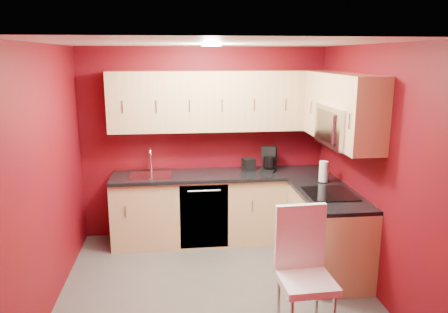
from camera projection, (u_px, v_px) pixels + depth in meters
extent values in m
plane|color=#4E4C49|center=(215.00, 286.00, 4.63)|extent=(3.20, 3.20, 0.00)
plane|color=white|center=(214.00, 43.00, 4.07)|extent=(3.20, 3.20, 0.00)
plane|color=#61090A|center=(204.00, 143.00, 5.80)|extent=(3.20, 0.00, 3.20)
plane|color=#61090A|center=(236.00, 231.00, 2.90)|extent=(3.20, 0.00, 3.20)
plane|color=#61090A|center=(48.00, 177.00, 4.17)|extent=(0.00, 3.00, 3.00)
plane|color=#61090A|center=(368.00, 168.00, 4.53)|extent=(0.00, 3.00, 3.00)
cube|color=tan|center=(222.00, 208.00, 5.72)|extent=(2.80, 0.60, 0.87)
cube|color=tan|center=(328.00, 233.00, 4.92)|extent=(0.60, 1.30, 0.87)
cube|color=black|center=(222.00, 175.00, 5.60)|extent=(2.80, 0.63, 0.04)
cube|color=black|center=(329.00, 195.00, 4.80)|extent=(0.63, 1.27, 0.04)
cube|color=tan|center=(220.00, 101.00, 5.52)|extent=(2.80, 0.35, 0.75)
cube|color=tan|center=(326.00, 104.00, 5.22)|extent=(0.35, 0.57, 0.75)
cube|color=tan|center=(368.00, 117.00, 4.10)|extent=(0.35, 0.22, 0.75)
cube|color=tan|center=(349.00, 90.00, 4.52)|extent=(0.35, 0.76, 0.33)
cube|color=silver|center=(345.00, 126.00, 4.61)|extent=(0.40, 0.76, 0.42)
cube|color=black|center=(327.00, 126.00, 4.58)|extent=(0.02, 0.62, 0.33)
cylinder|color=silver|center=(333.00, 130.00, 4.36)|extent=(0.02, 0.02, 0.29)
cube|color=black|center=(330.00, 194.00, 4.76)|extent=(0.50, 0.55, 0.01)
cube|color=silver|center=(151.00, 176.00, 5.49)|extent=(0.52, 0.42, 0.02)
cylinder|color=silver|center=(151.00, 162.00, 5.65)|extent=(0.02, 0.02, 0.26)
torus|color=silver|center=(150.00, 153.00, 5.56)|extent=(0.02, 0.16, 0.16)
cylinder|color=silver|center=(150.00, 159.00, 5.50)|extent=(0.02, 0.02, 0.12)
cube|color=black|center=(204.00, 217.00, 5.41)|extent=(0.60, 0.02, 0.82)
cylinder|color=white|center=(211.00, 45.00, 4.36)|extent=(0.20, 0.20, 0.01)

